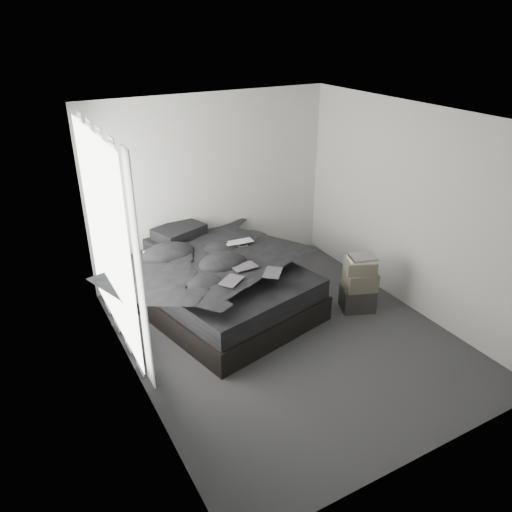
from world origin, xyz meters
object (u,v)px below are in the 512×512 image
laptop (241,238)px  side_stand (156,276)px  box_lower (358,298)px  bed (219,297)px

laptop → side_stand: laptop is taller
laptop → box_lower: laptop is taller
box_lower → laptop: bearing=138.1°
bed → box_lower: (1.59, -0.90, -0.00)m
laptop → side_stand: size_ratio=0.54×
bed → side_stand: side_stand is taller
bed → side_stand: bearing=123.8°
bed → laptop: (0.41, 0.15, 0.70)m
laptop → side_stand: (-1.06, 0.45, -0.51)m
laptop → box_lower: size_ratio=0.90×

